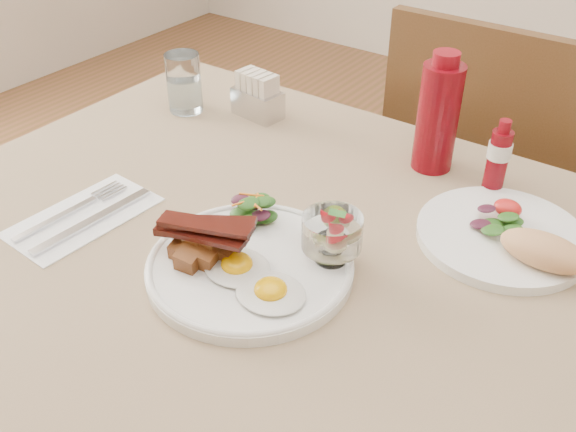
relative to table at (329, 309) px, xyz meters
name	(u,v)px	position (x,y,z in m)	size (l,w,h in m)	color
table	(329,309)	(0.00, 0.00, 0.00)	(1.33, 0.88, 0.75)	#57351B
chair_far	(485,190)	(0.00, 0.66, -0.14)	(0.42, 0.42, 0.93)	#57351B
main_plate	(250,267)	(-0.08, -0.08, 0.10)	(0.28, 0.28, 0.02)	white
fried_eggs	(253,278)	(-0.05, -0.11, 0.11)	(0.18, 0.13, 0.03)	silver
bacon_potato_pile	(202,241)	(-0.13, -0.11, 0.13)	(0.14, 0.10, 0.06)	brown
side_salad	(253,210)	(-0.13, 0.00, 0.12)	(0.07, 0.07, 0.04)	#204813
fruit_cup	(332,232)	(0.01, -0.01, 0.15)	(0.08, 0.08, 0.08)	white
second_plate	(512,238)	(0.19, 0.18, 0.10)	(0.25, 0.24, 0.06)	white
ketchup_bottle	(438,116)	(0.00, 0.32, 0.18)	(0.08, 0.08, 0.20)	#63050D
hot_sauce_bottle	(498,159)	(0.11, 0.30, 0.15)	(0.05, 0.05, 0.13)	#63050D
sugar_caddy	(258,97)	(-0.36, 0.30, 0.13)	(0.10, 0.07, 0.09)	silver
water_glass	(184,86)	(-0.49, 0.24, 0.14)	(0.07, 0.07, 0.11)	white
napkin_cutlery	(84,217)	(-0.36, -0.13, 0.09)	(0.13, 0.23, 0.01)	white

